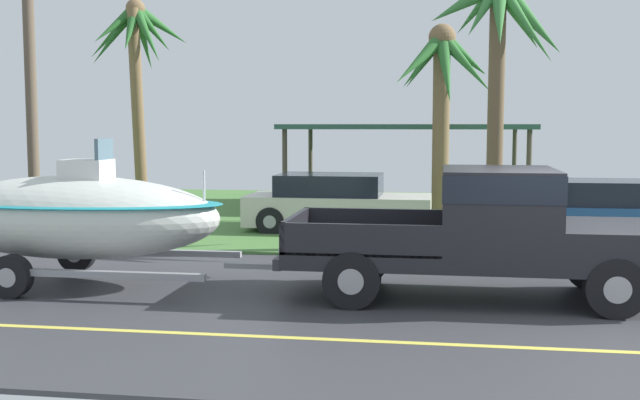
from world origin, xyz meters
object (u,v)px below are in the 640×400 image
at_px(palm_tree_near_left, 500,37).
at_px(palm_tree_near_right, 444,78).
at_px(parked_sedan_near, 337,204).
at_px(carport_awning, 408,128).
at_px(pickup_truck_towing, 495,227).
at_px(utility_pole, 29,41).
at_px(parked_sedan_far, 631,215).
at_px(palm_tree_mid, 136,49).
at_px(boat_on_trailer, 73,216).

bearing_deg(palm_tree_near_left, palm_tree_near_right, 104.83).
relative_size(parked_sedan_near, carport_awning, 0.60).
relative_size(pickup_truck_towing, palm_tree_near_left, 0.99).
distance_m(palm_tree_near_left, utility_pole, 9.78).
height_order(parked_sedan_near, parked_sedan_far, same).
bearing_deg(utility_pole, palm_tree_near_right, 29.32).
relative_size(parked_sedan_near, palm_tree_mid, 0.70).
distance_m(parked_sedan_far, carport_awning, 8.58).
distance_m(boat_on_trailer, carport_awning, 13.20).
bearing_deg(palm_tree_near_right, palm_tree_near_left, -75.17).
relative_size(parked_sedan_near, palm_tree_near_left, 0.77).
distance_m(boat_on_trailer, parked_sedan_near, 7.48).
xyz_separation_m(parked_sedan_far, palm_tree_near_right, (-3.90, 3.41, 3.05)).
relative_size(carport_awning, palm_tree_mid, 1.16).
bearing_deg(carport_awning, boat_on_trailer, -111.13).
distance_m(carport_awning, palm_tree_near_right, 3.76).
xyz_separation_m(boat_on_trailer, utility_pole, (-2.87, 4.02, 3.20)).
bearing_deg(pickup_truck_towing, carport_awning, 98.49).
bearing_deg(palm_tree_near_left, parked_sedan_far, 15.76).
relative_size(boat_on_trailer, carport_awning, 0.84).
height_order(pickup_truck_towing, palm_tree_near_left, palm_tree_near_left).
xyz_separation_m(parked_sedan_near, palm_tree_mid, (-6.52, 4.02, 4.09)).
bearing_deg(palm_tree_mid, utility_pole, -87.17).
bearing_deg(boat_on_trailer, palm_tree_near_left, 34.20).
bearing_deg(parked_sedan_near, palm_tree_mid, 148.30).
xyz_separation_m(carport_awning, palm_tree_near_right, (1.05, -3.37, 1.29)).
xyz_separation_m(palm_tree_near_right, palm_tree_mid, (-8.98, 1.84, 1.04)).
xyz_separation_m(palm_tree_near_left, palm_tree_near_right, (-1.11, 4.19, -0.57)).
xyz_separation_m(boat_on_trailer, parked_sedan_far, (9.68, 5.47, -0.43)).
bearing_deg(parked_sedan_far, boat_on_trailer, -150.53).
height_order(parked_sedan_near, utility_pole, utility_pole).
height_order(palm_tree_near_right, utility_pole, utility_pole).
bearing_deg(utility_pole, carport_awning, 47.27).
xyz_separation_m(parked_sedan_far, palm_tree_mid, (-12.88, 5.25, 4.09)).
xyz_separation_m(pickup_truck_towing, parked_sedan_far, (3.12, 5.47, -0.38)).
relative_size(palm_tree_mid, utility_pole, 0.75).
xyz_separation_m(parked_sedan_far, carport_awning, (-4.95, 6.78, 1.76)).
distance_m(boat_on_trailer, palm_tree_near_left, 8.92).
bearing_deg(pickup_truck_towing, boat_on_trailer, -180.00).
height_order(boat_on_trailer, utility_pole, utility_pole).
bearing_deg(parked_sedan_far, utility_pole, -173.41).
relative_size(palm_tree_near_right, palm_tree_mid, 0.82).
height_order(parked_sedan_near, palm_tree_near_left, palm_tree_near_left).
bearing_deg(pickup_truck_towing, parked_sedan_near, 115.84).
xyz_separation_m(palm_tree_near_right, utility_pole, (-8.65, -4.86, 0.58)).
bearing_deg(boat_on_trailer, palm_tree_mid, 106.61).
bearing_deg(boat_on_trailer, parked_sedan_far, 29.47).
distance_m(palm_tree_near_left, palm_tree_near_right, 4.38).
bearing_deg(palm_tree_mid, parked_sedan_far, -22.16).
xyz_separation_m(pickup_truck_towing, carport_awning, (-1.83, 12.25, 1.38)).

